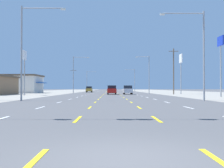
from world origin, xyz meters
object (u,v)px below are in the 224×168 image
object	(u,v)px
suv_center_turn_nearest	(112,90)
sedan_center_turn_mid	(112,90)
suv_far_left_midfar	(89,89)
streetlight_right_row_0	(199,48)
pole_sign_right_row_2	(181,63)
streetlight_left_row_1	(75,72)
streetlight_left_row_2	(88,79)
streetlight_right_row_1	(148,72)
suv_inner_right_near	(128,90)
pole_sign_left_row_1	(25,62)
pole_sign_right_row_1	(221,50)
streetlight_right_row_2	(134,78)
streetlight_left_row_0	(26,45)

from	to	relation	value
suv_center_turn_nearest	sedan_center_turn_mid	xyz separation A→B (m)	(0.04, 17.47, -0.27)
suv_far_left_midfar	streetlight_right_row_0	xyz separation A→B (m)	(16.85, -62.84, 4.84)
suv_center_turn_nearest	sedan_center_turn_mid	size ratio (longest dim) A/B	1.09
pole_sign_right_row_2	streetlight_right_row_0	bearing A→B (deg)	-101.05
streetlight_left_row_1	suv_far_left_midfar	bearing A→B (deg)	82.37
suv_far_left_midfar	streetlight_left_row_2	world-z (taller)	streetlight_left_row_2
pole_sign_right_row_2	streetlight_right_row_1	world-z (taller)	streetlight_right_row_1
suv_far_left_midfar	streetlight_left_row_1	xyz separation A→B (m)	(-2.47, -18.48, 4.73)
streetlight_left_row_2	streetlight_right_row_0	bearing A→B (deg)	-77.73
pole_sign_right_row_2	suv_center_turn_nearest	bearing A→B (deg)	-161.29
streetlight_left_row_1	pole_sign_right_row_2	bearing A→B (deg)	-16.23
suv_far_left_midfar	streetlight_right_row_0	bearing A→B (deg)	-74.99
suv_inner_right_near	streetlight_left_row_1	bearing A→B (deg)	138.36
streetlight_left_row_2	suv_inner_right_near	bearing A→B (deg)	-76.64
suv_inner_right_near	pole_sign_left_row_1	distance (m)	23.15
pole_sign_right_row_1	streetlight_right_row_2	xyz separation A→B (m)	(-7.91, 74.41, -1.96)
streetlight_right_row_2	streetlight_right_row_1	bearing A→B (deg)	-89.89
streetlight_right_row_0	streetlight_left_row_1	size ratio (longest dim) A/B	1.01
suv_far_left_midfar	streetlight_right_row_1	distance (m)	25.59
pole_sign_left_row_1	pole_sign_right_row_1	bearing A→B (deg)	-14.20
suv_center_turn_nearest	pole_sign_right_row_1	distance (m)	25.09
streetlight_right_row_0	streetlight_right_row_1	world-z (taller)	streetlight_right_row_1
suv_far_left_midfar	pole_sign_left_row_1	distance (m)	41.32
streetlight_left_row_1	sedan_center_turn_mid	bearing A→B (deg)	22.69
streetlight_left_row_2	streetlight_right_row_2	distance (m)	19.43
streetlight_right_row_0	streetlight_left_row_1	distance (m)	48.38
suv_center_turn_nearest	sedan_center_turn_mid	bearing A→B (deg)	89.88
suv_inner_right_near	streetlight_right_row_2	world-z (taller)	streetlight_right_row_2
pole_sign_right_row_1	streetlight_right_row_2	size ratio (longest dim) A/B	1.03
suv_inner_right_near	streetlight_left_row_2	size ratio (longest dim) A/B	0.57
suv_center_turn_nearest	suv_far_left_midfar	world-z (taller)	same
pole_sign_right_row_1	streetlight_right_row_0	bearing A→B (deg)	-119.32
streetlight_left_row_1	streetlight_left_row_0	bearing A→B (deg)	-89.90
suv_far_left_midfar	pole_sign_right_row_2	size ratio (longest dim) A/B	0.51
pole_sign_left_row_1	suv_center_turn_nearest	bearing A→B (deg)	25.40
suv_center_turn_nearest	streetlight_right_row_2	distance (m)	58.70
suv_far_left_midfar	streetlight_right_row_1	xyz separation A→B (m)	(17.05, -18.48, 4.73)
suv_far_left_midfar	pole_sign_left_row_1	bearing A→B (deg)	-103.43
suv_center_turn_nearest	streetlight_left_row_0	bearing A→B (deg)	-107.39
streetlight_right_row_1	streetlight_right_row_2	size ratio (longest dim) A/B	1.05
pole_sign_left_row_1	streetlight_left_row_2	world-z (taller)	streetlight_left_row_2
streetlight_right_row_0	suv_inner_right_near	bearing A→B (deg)	100.37
pole_sign_left_row_1	streetlight_left_row_2	distance (m)	66.10
pole_sign_left_row_1	pole_sign_right_row_1	distance (m)	35.49
streetlight_left_row_1	streetlight_left_row_2	world-z (taller)	streetlight_left_row_1
suv_center_turn_nearest	pole_sign_right_row_1	bearing A→B (deg)	-43.54
streetlight_left_row_1	streetlight_right_row_1	distance (m)	19.53
suv_far_left_midfar	pole_sign_right_row_1	distance (m)	54.93
suv_inner_right_near	streetlight_right_row_1	bearing A→B (deg)	62.69
suv_far_left_midfar	streetlight_left_row_2	xyz separation A→B (m)	(-2.45, 25.88, 4.05)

